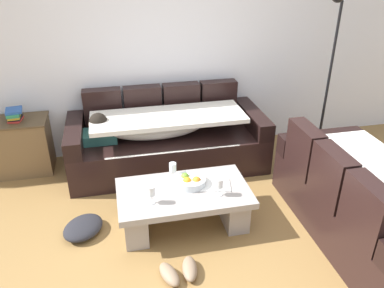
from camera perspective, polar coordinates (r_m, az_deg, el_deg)
name	(u,v)px	position (r m, az deg, el deg)	size (l,w,h in m)	color
ground_plane	(201,259)	(3.40, 1.37, -16.66)	(14.00, 14.00, 0.00)	olive
back_wall	(159,42)	(4.67, -4.90, 14.78)	(9.00, 0.10, 2.70)	white
couch_along_wall	(165,140)	(4.51, -4.00, 0.59)	(2.23, 0.92, 0.88)	black
couch_near_window	(363,202)	(3.77, 23.96, -7.87)	(0.92, 1.83, 0.88)	black
coffee_table	(184,203)	(3.61, -1.23, -8.69)	(1.20, 0.68, 0.38)	#9E9792
fruit_bowl	(190,181)	(3.58, -0.23, -5.49)	(0.28, 0.28, 0.10)	silver
wine_glass_near_left	(151,191)	(3.32, -6.04, -6.99)	(0.07, 0.07, 0.17)	silver
wine_glass_near_right	(219,184)	(3.41, 4.05, -5.90)	(0.07, 0.07, 0.17)	silver
wine_glass_far_back	(173,168)	(3.63, -2.86, -3.55)	(0.07, 0.07, 0.17)	silver
open_magazine	(215,185)	(3.59, 3.39, -6.08)	(0.28, 0.21, 0.01)	white
side_cabinet	(18,146)	(4.81, -24.26, -0.31)	(0.72, 0.44, 0.64)	brown
book_stack_on_cabinet	(14,114)	(4.65, -24.76, 3.98)	(0.19, 0.23, 0.13)	red
floor_lamp	(329,65)	(4.83, 19.62, 10.90)	(0.33, 0.31, 1.95)	black
pair_of_shoes	(180,272)	(3.24, -1.84, -18.31)	(0.34, 0.31, 0.09)	#8C7259
crumpled_garment	(83,228)	(3.75, -15.78, -11.79)	(0.40, 0.32, 0.12)	#232328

